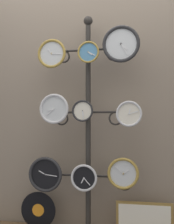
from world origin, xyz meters
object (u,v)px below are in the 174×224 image
object	(u,v)px
clock_top_right	(121,44)
clock_middle_center	(83,111)
display_stand	(88,146)
clock_top_center	(88,52)
clock_bottom_right	(123,173)
vinyl_record	(38,210)
clock_middle_left	(54,109)
clock_middle_right	(129,114)
picture_frame	(144,219)
clock_bottom_left	(45,174)
clock_bottom_center	(84,178)
clock_top_left	(52,54)

from	to	relation	value
clock_top_right	clock_middle_center	size ratio (longest dim) A/B	1.68
display_stand	clock_top_center	distance (m)	0.85
clock_bottom_right	vinyl_record	size ratio (longest dim) A/B	0.81
clock_middle_left	clock_middle_right	distance (m)	0.67
display_stand	clock_middle_right	bearing A→B (deg)	-11.30
display_stand	picture_frame	size ratio (longest dim) A/B	4.17
clock_middle_center	clock_middle_right	xyz separation A→B (m)	(0.41, 0.01, -0.03)
clock_top_right	clock_middle_center	world-z (taller)	clock_top_right
clock_bottom_left	clock_bottom_center	xyz separation A→B (m)	(0.35, 0.01, -0.02)
clock_middle_center	clock_bottom_right	distance (m)	0.65
clock_bottom_left	clock_top_right	bearing A→B (deg)	0.59
clock_top_left	clock_middle_center	xyz separation A→B (m)	(0.29, 0.02, -0.53)
display_stand	clock_top_left	bearing A→B (deg)	-162.95
display_stand	clock_top_right	world-z (taller)	display_stand
clock_top_right	clock_middle_left	world-z (taller)	clock_top_right
clock_top_left	picture_frame	bearing A→B (deg)	4.64
display_stand	vinyl_record	distance (m)	0.76
clock_middle_right	vinyl_record	distance (m)	1.23
clock_middle_right	clock_top_left	bearing A→B (deg)	-178.18
clock_top_center	display_stand	bearing A→B (deg)	103.51
clock_middle_left	clock_middle_right	bearing A→B (deg)	2.80
clock_top_center	clock_middle_left	world-z (taller)	clock_top_center
clock_top_left	clock_middle_center	distance (m)	0.60
clock_top_right	clock_bottom_center	world-z (taller)	clock_top_right
clock_top_left	clock_middle_left	distance (m)	0.51
clock_bottom_center	clock_bottom_right	world-z (taller)	clock_bottom_right
clock_top_left	vinyl_record	world-z (taller)	clock_top_left
vinyl_record	display_stand	bearing A→B (deg)	2.92
display_stand	clock_bottom_right	world-z (taller)	display_stand
clock_top_right	picture_frame	bearing A→B (deg)	23.40
picture_frame	clock_top_center	bearing A→B (deg)	-170.88
picture_frame	display_stand	bearing A→B (deg)	176.42
clock_bottom_center	vinyl_record	distance (m)	0.57
clock_middle_right	vinyl_record	size ratio (longest dim) A/B	0.68
vinyl_record	clock_top_center	bearing A→B (deg)	-9.59
clock_top_center	clock_bottom_center	xyz separation A→B (m)	(-0.04, -0.00, -1.11)
clock_top_left	clock_top_center	world-z (taller)	clock_top_left
clock_top_center	picture_frame	bearing A→B (deg)	9.12
clock_middle_left	picture_frame	xyz separation A→B (m)	(0.79, 0.08, -0.96)
clock_top_center	clock_bottom_center	bearing A→B (deg)	-179.88
clock_middle_center	clock_middle_right	size ratio (longest dim) A/B	0.86
display_stand	vinyl_record	world-z (taller)	display_stand
clock_top_center	clock_middle_right	xyz separation A→B (m)	(0.35, 0.03, -0.55)
clock_middle_center	clock_middle_right	distance (m)	0.41
clock_bottom_left	clock_bottom_right	distance (m)	0.70
display_stand	clock_bottom_left	world-z (taller)	display_stand
clock_middle_left	clock_bottom_left	xyz separation A→B (m)	(-0.08, -0.01, -0.59)
clock_bottom_left	vinyl_record	size ratio (longest dim) A/B	0.93
clock_middle_left	clock_bottom_center	distance (m)	0.67
clock_middle_right	clock_bottom_right	distance (m)	0.52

